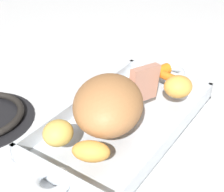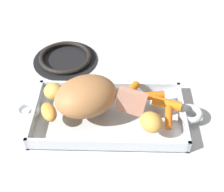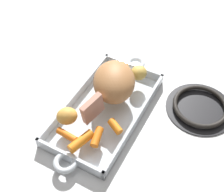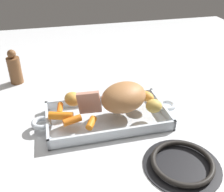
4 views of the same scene
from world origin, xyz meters
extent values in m
plane|color=silver|center=(0.00, 0.00, 0.00)|extent=(2.14, 2.14, 0.00)
cube|color=silver|center=(0.00, 0.00, 0.00)|extent=(0.37, 0.20, 0.01)
cube|color=silver|center=(0.00, 0.10, 0.02)|extent=(0.37, 0.01, 0.04)
cube|color=silver|center=(0.00, -0.10, 0.02)|extent=(0.37, 0.01, 0.04)
cube|color=silver|center=(0.18, 0.00, 0.02)|extent=(0.01, 0.20, 0.04)
cube|color=silver|center=(-0.18, 0.00, 0.02)|extent=(0.01, 0.20, 0.04)
torus|color=silver|center=(0.20, 0.00, 0.02)|extent=(0.06, 0.06, 0.02)
torus|color=silver|center=(-0.20, 0.00, 0.02)|extent=(0.06, 0.06, 0.02)
ellipsoid|color=#A87042|center=(0.05, 0.00, 0.08)|extent=(0.18, 0.17, 0.08)
cube|color=tan|center=(-0.05, 0.01, 0.07)|extent=(0.08, 0.03, 0.08)
cylinder|color=orange|center=(-0.14, -0.01, 0.05)|extent=(0.07, 0.04, 0.02)
cylinder|color=orange|center=(-0.06, -0.06, 0.05)|extent=(0.04, 0.05, 0.02)
cylinder|color=orange|center=(-0.14, 0.03, 0.04)|extent=(0.02, 0.06, 0.02)
cylinder|color=orange|center=(-0.11, -0.04, 0.05)|extent=(0.06, 0.03, 0.02)
ellipsoid|color=gold|center=(0.14, -0.04, 0.06)|extent=(0.06, 0.06, 0.04)
ellipsoid|color=gold|center=(0.14, 0.03, 0.05)|extent=(0.06, 0.07, 0.03)
ellipsoid|color=gold|center=(-0.10, 0.06, 0.06)|extent=(0.07, 0.07, 0.04)
camera|label=1|loc=(0.43, 0.26, 0.38)|focal=53.57mm
camera|label=2|loc=(-0.02, 0.51, 0.58)|focal=49.45mm
camera|label=3|loc=(-0.46, -0.27, 0.69)|focal=48.88mm
camera|label=4|loc=(-0.14, -0.65, 0.49)|focal=41.79mm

